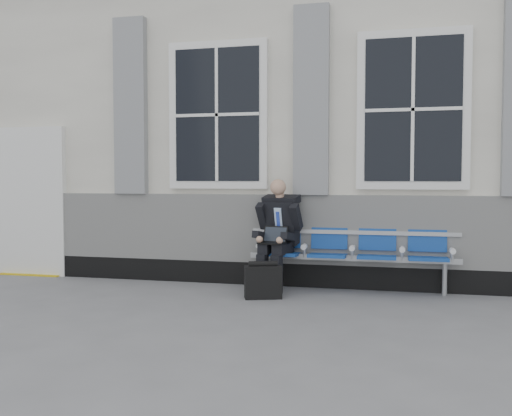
# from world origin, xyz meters

# --- Properties ---
(ground) EXTENTS (70.00, 70.00, 0.00)m
(ground) POSITION_xyz_m (0.00, 0.00, 0.00)
(ground) COLOR slate
(ground) RESTS_ON ground
(station_building) EXTENTS (14.40, 4.40, 4.49)m
(station_building) POSITION_xyz_m (-0.02, 3.47, 2.22)
(station_building) COLOR silver
(station_building) RESTS_ON ground
(bench) EXTENTS (2.60, 0.47, 0.91)m
(bench) POSITION_xyz_m (-0.36, 1.32, 0.55)
(bench) COLOR #9EA0A3
(bench) RESTS_ON ground
(businessman) EXTENTS (0.60, 0.80, 1.40)m
(businessman) POSITION_xyz_m (-1.28, 1.19, 0.76)
(businessman) COLOR black
(businessman) RESTS_ON ground
(briefcase) EXTENTS (0.47, 0.32, 0.44)m
(briefcase) POSITION_xyz_m (-1.35, 0.63, 0.20)
(briefcase) COLOR black
(briefcase) RESTS_ON ground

